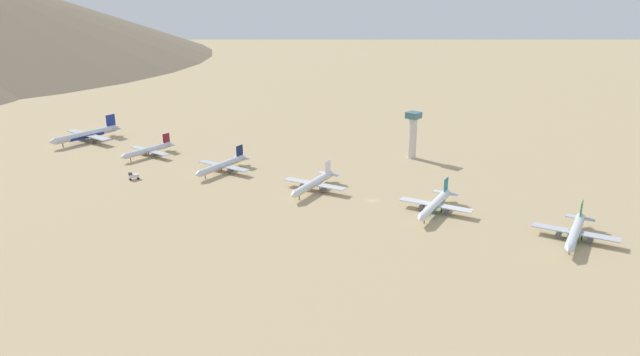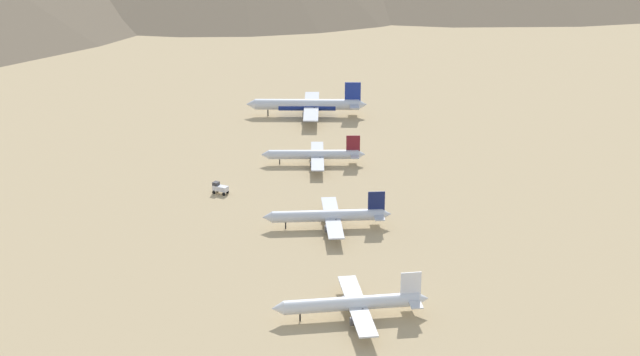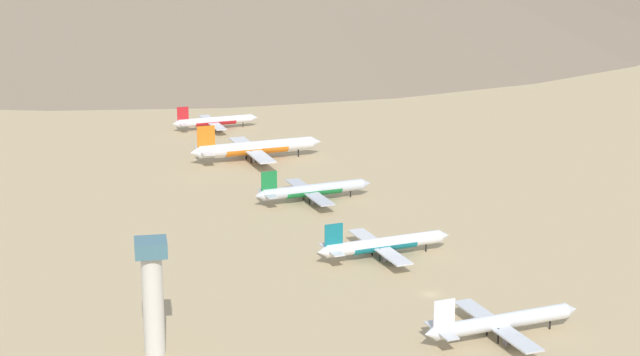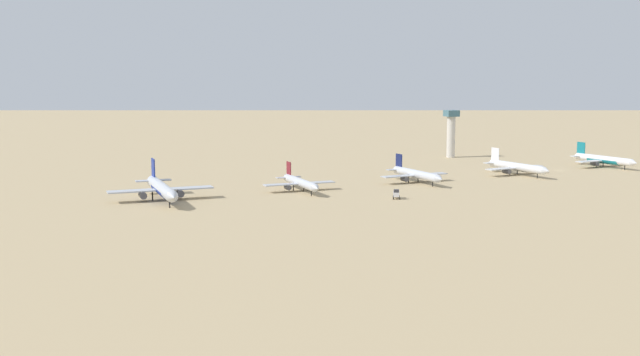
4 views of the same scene
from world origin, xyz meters
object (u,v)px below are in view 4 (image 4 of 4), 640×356
Objects in this scene: service_truck at (396,194)px; parked_jet_0 at (161,189)px; parked_jet_2 at (416,174)px; parked_jet_4 at (603,160)px; parked_jet_3 at (516,167)px; control_tower at (451,131)px; parked_jet_1 at (300,183)px.

parked_jet_0 is at bearing -104.39° from service_truck.
parked_jet_4 is at bearing 101.57° from parked_jet_2.
parked_jet_3 is 1.50× the size of control_tower.
parked_jet_3 reaches higher than service_truck.
parked_jet_3 is 7.21× the size of service_truck.
parked_jet_3 is 61.69m from parked_jet_4.
parked_jet_4 is at bearing 39.49° from control_tower.
parked_jet_0 is 234.72m from parked_jet_4.
parked_jet_4 is at bearing 99.78° from parked_jet_0.
parked_jet_4 is (-32.70, 173.64, 0.26)m from parked_jet_1.
parked_jet_4 is at bearing 113.61° from service_truck.
parked_jet_3 reaches higher than parked_jet_1.
parked_jet_0 is 1.32× the size of parked_jet_1.
parked_jet_0 reaches higher than parked_jet_3.
parked_jet_0 is at bearing -82.08° from parked_jet_2.
parked_jet_4 reaches higher than parked_jet_2.
parked_jet_2 is 1.48× the size of control_tower.
parked_jet_2 is at bearing 98.78° from parked_jet_1.
service_truck is at bearing -66.39° from parked_jet_4.
parked_jet_3 is 1.00× the size of parked_jet_4.
parked_jet_3 is at bearing -76.72° from parked_jet_4.
parked_jet_1 is at bearing -134.23° from service_truck.
parked_jet_3 is 81.22m from control_tower.
service_truck is at bearing -34.56° from control_tower.
service_truck is 0.21× the size of control_tower.
parked_jet_1 is 42.77m from service_truck.
parked_jet_1 is 0.94× the size of parked_jet_2.
service_truck is at bearing 45.77° from parked_jet_1.
parked_jet_3 is 96.05m from service_truck.
control_tower is (-128.58, 88.56, 13.24)m from service_truck.
service_truck is 156.69m from control_tower.
parked_jet_1 is at bearing -79.34° from parked_jet_4.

